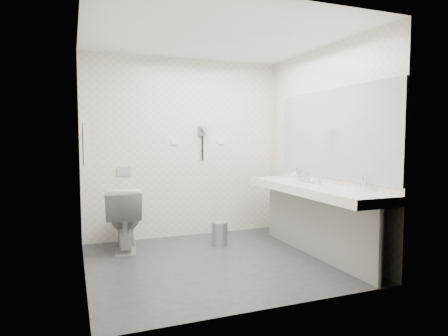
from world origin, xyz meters
name	(u,v)px	position (x,y,z in m)	size (l,w,h in m)	color
floor	(216,262)	(0.00, 0.00, 0.00)	(2.80, 2.80, 0.00)	#2E2E33
ceiling	(216,36)	(0.00, 0.00, 2.50)	(2.80, 2.80, 0.00)	white
wall_back	(185,148)	(0.00, 1.30, 1.25)	(2.80, 2.80, 0.00)	silver
wall_front	(272,157)	(0.00, -1.30, 1.25)	(2.80, 2.80, 0.00)	silver
wall_left	(82,153)	(-1.40, 0.00, 1.25)	(2.60, 2.60, 0.00)	silver
wall_right	(323,150)	(1.40, 0.00, 1.25)	(2.60, 2.60, 0.00)	silver
vanity_counter	(312,189)	(1.12, -0.20, 0.80)	(0.55, 2.20, 0.10)	white
vanity_panel	(313,225)	(1.15, -0.20, 0.38)	(0.03, 2.15, 0.75)	gray
vanity_post_near	(380,247)	(1.18, -1.24, 0.38)	(0.06, 0.06, 0.75)	silver
vanity_post_far	(273,209)	(1.18, 0.84, 0.38)	(0.06, 0.06, 0.75)	silver
mirror	(332,134)	(1.39, -0.20, 1.45)	(0.02, 2.20, 1.05)	#B2BCC6
basin_near	(349,193)	(1.12, -0.85, 0.83)	(0.40, 0.31, 0.05)	white
basin_far	(284,180)	(1.12, 0.45, 0.83)	(0.40, 0.31, 0.05)	white
faucet_near	(364,184)	(1.32, -0.85, 0.92)	(0.04, 0.04, 0.15)	silver
faucet_far	(297,173)	(1.32, 0.45, 0.92)	(0.04, 0.04, 0.15)	silver
soap_bottle_a	(318,180)	(1.18, -0.23, 0.91)	(0.05, 0.05, 0.11)	beige
soap_bottle_b	(313,180)	(1.21, -0.08, 0.89)	(0.07, 0.07, 0.09)	beige
glass_left	(307,178)	(1.21, 0.03, 0.91)	(0.06, 0.06, 0.12)	silver
glass_right	(302,176)	(1.24, 0.21, 0.91)	(0.06, 0.06, 0.12)	silver
toilet	(125,218)	(-0.90, 0.87, 0.40)	(0.44, 0.78, 0.79)	white
flush_plate	(124,171)	(-0.85, 1.29, 0.95)	(0.18, 0.02, 0.12)	#B2B5BA
pedal_bin	(219,234)	(0.27, 0.62, 0.15)	(0.21, 0.21, 0.29)	#B2B5BA
bin_lid	(219,223)	(0.27, 0.62, 0.30)	(0.21, 0.21, 0.01)	#B2B5BA
towel_rail	(85,124)	(-1.35, 0.55, 1.55)	(0.02, 0.02, 0.62)	silver
towel_near	(87,144)	(-1.34, 0.41, 1.33)	(0.07, 0.24, 0.48)	white
towel_far	(86,144)	(-1.34, 0.69, 1.33)	(0.07, 0.24, 0.48)	white
dryer_cradle	(202,131)	(0.25, 1.27, 1.50)	(0.10, 0.04, 0.14)	gray
dryer_barrel	(204,129)	(0.25, 1.20, 1.53)	(0.08, 0.08, 0.14)	gray
dryer_cord	(202,148)	(0.25, 1.26, 1.25)	(0.02, 0.02, 0.35)	black
switch_plate_a	(174,141)	(-0.15, 1.29, 1.35)	(0.09, 0.02, 0.09)	white
switch_plate_b	(221,141)	(0.55, 1.29, 1.35)	(0.09, 0.02, 0.09)	white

